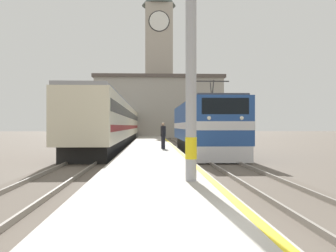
# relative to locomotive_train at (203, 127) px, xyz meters

# --- Properties ---
(ground_plane) EXTENTS (200.00, 200.00, 0.00)m
(ground_plane) POSITION_rel_locomotive_train_xyz_m (-3.56, 8.75, -1.84)
(ground_plane) COLOR #60564C
(platform) EXTENTS (3.54, 140.00, 0.40)m
(platform) POSITION_rel_locomotive_train_xyz_m (-3.56, 3.75, -1.64)
(platform) COLOR #ADA89E
(platform) RESTS_ON ground
(rail_track_near) EXTENTS (2.84, 140.00, 0.16)m
(rail_track_near) POSITION_rel_locomotive_train_xyz_m (0.00, 3.75, -1.81)
(rail_track_near) COLOR #60564C
(rail_track_near) RESTS_ON ground
(rail_track_far) EXTENTS (2.84, 140.00, 0.16)m
(rail_track_far) POSITION_rel_locomotive_train_xyz_m (-6.99, 3.75, -1.81)
(rail_track_far) COLOR #60564C
(rail_track_far) RESTS_ON ground
(locomotive_train) EXTENTS (2.92, 16.70, 4.56)m
(locomotive_train) POSITION_rel_locomotive_train_xyz_m (0.00, 0.00, 0.00)
(locomotive_train) COLOR black
(locomotive_train) RESTS_ON ground
(passenger_train) EXTENTS (2.92, 47.25, 4.00)m
(passenger_train) POSITION_rel_locomotive_train_xyz_m (-6.99, 14.89, 0.31)
(passenger_train) COLOR black
(passenger_train) RESTS_ON ground
(catenary_mast) EXTENTS (2.83, 0.32, 7.54)m
(catenary_mast) POSITION_rel_locomotive_train_xyz_m (-2.44, -16.36, 2.27)
(catenary_mast) COLOR #9E9EA3
(catenary_mast) RESTS_ON platform
(person_on_platform) EXTENTS (0.34, 0.34, 1.72)m
(person_on_platform) POSITION_rel_locomotive_train_xyz_m (-2.79, -1.33, -0.54)
(person_on_platform) COLOR #23232D
(person_on_platform) RESTS_ON platform
(clock_tower) EXTENTS (5.90, 5.90, 27.29)m
(clock_tower) POSITION_rel_locomotive_train_xyz_m (-2.12, 42.05, 12.75)
(clock_tower) COLOR #ADA393
(clock_tower) RESTS_ON ground
(station_building) EXTENTS (19.99, 9.65, 9.64)m
(station_building) POSITION_rel_locomotive_train_xyz_m (-2.28, 35.78, 3.01)
(station_building) COLOR #A8A399
(station_building) RESTS_ON ground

